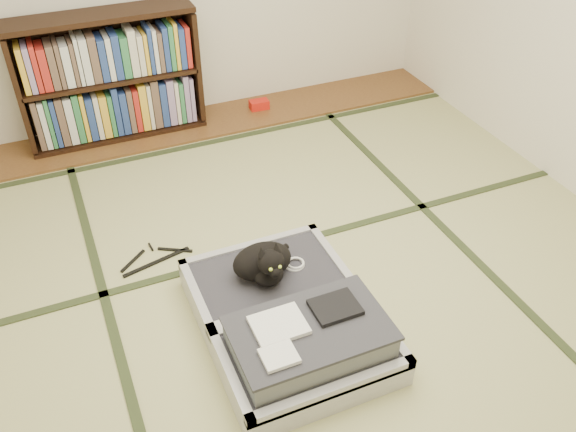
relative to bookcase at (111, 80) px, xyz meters
name	(u,v)px	position (x,y,z in m)	size (l,w,h in m)	color
floor	(305,291)	(0.59, -2.07, -0.45)	(4.50, 4.50, 0.00)	tan
wood_strip	(199,124)	(0.59, -0.07, -0.44)	(4.00, 0.50, 0.02)	brown
red_item	(259,105)	(1.10, -0.04, -0.40)	(0.15, 0.09, 0.07)	red
room_shell	(311,23)	(0.59, -2.07, 1.01)	(4.50, 4.50, 4.50)	white
tatami_borders	(271,237)	(0.59, -1.58, -0.45)	(4.00, 4.50, 0.01)	#2D381E
bookcase	(111,80)	(0.00, 0.00, 0.00)	(1.26, 0.29, 0.92)	black
suitcase	(291,321)	(0.39, -2.33, -0.34)	(0.80, 1.07, 0.31)	#B7B6BB
cat	(264,263)	(0.37, -2.04, -0.19)	(0.36, 0.36, 0.29)	black
cable_coil	(295,264)	(0.55, -2.01, -0.29)	(0.11, 0.11, 0.03)	white
hanger	(155,258)	(-0.09, -1.50, -0.44)	(0.42, 0.24, 0.01)	black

